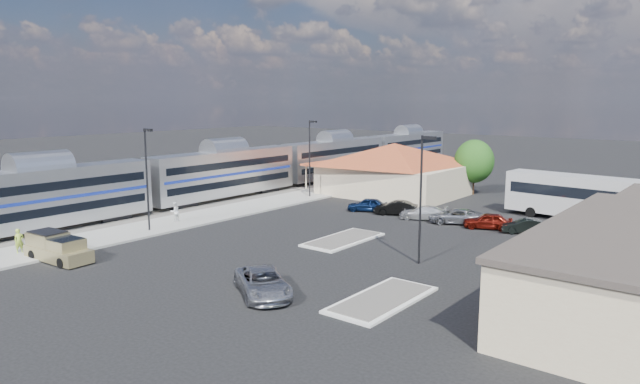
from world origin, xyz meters
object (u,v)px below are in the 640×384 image
Objects in this scene: station_depot at (393,169)px; coach_bus at (580,195)px; suv at (263,283)px; pickup_truck at (58,249)px.

coach_bus is at bearing -5.75° from station_depot.
suv is at bearing -70.57° from station_depot.
coach_bus is (9.10, 33.36, 1.70)m from suv.
pickup_truck reaches higher than suv.
coach_bus reaches higher than suv.
coach_bus is (21.64, -2.18, -0.65)m from station_depot.
station_depot is 3.22× the size of pickup_truck.
pickup_truck is at bearing 136.37° from suv.
pickup_truck is 1.01× the size of suv.
station_depot reaches higher than suv.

